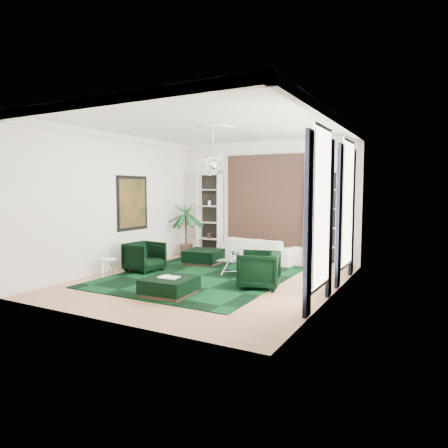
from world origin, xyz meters
The scene contains 30 objects.
floor centered at (0.00, 0.00, -0.01)m, with size 6.00×7.00×0.02m, color tan.
ceiling centered at (0.00, 0.00, 3.81)m, with size 6.00×7.00×0.02m, color white.
wall_back centered at (0.00, 3.51, 1.90)m, with size 6.00×0.02×3.80m, color white.
wall_front centered at (0.00, -3.51, 1.90)m, with size 6.00×0.02×3.80m, color white.
wall_left centered at (-3.01, 0.00, 1.90)m, with size 0.02×7.00×3.80m, color white.
wall_right centered at (3.01, 0.00, 1.90)m, with size 0.02×7.00×3.80m, color white.
crown_molding centered at (0.00, 0.00, 3.70)m, with size 6.00×7.00×0.18m, color white, non-canonical shape.
ceiling_medallion centered at (0.00, 0.30, 3.77)m, with size 0.90×0.90×0.05m, color white.
tapestry centered at (0.00, 3.46, 1.90)m, with size 2.50×0.06×2.80m, color black.
shelving_left centered at (-1.95, 3.31, 1.40)m, with size 0.90×0.38×2.80m, color white, non-canonical shape.
shelving_right centered at (1.95, 3.31, 1.40)m, with size 0.90×0.38×2.80m, color white, non-canonical shape.
painting centered at (-2.97, 0.60, 1.85)m, with size 0.04×1.30×1.60m, color black.
window_near centered at (2.99, -0.90, 1.90)m, with size 0.03×1.10×2.90m, color white.
curtain_near_a centered at (2.96, -1.68, 1.65)m, with size 0.07×0.30×3.25m, color black.
curtain_near_b centered at (2.96, -0.12, 1.65)m, with size 0.07×0.30×3.25m, color black.
window_far centered at (2.99, 1.50, 1.90)m, with size 0.03×1.10×2.90m, color white.
curtain_far_a centered at (2.96, 0.72, 1.65)m, with size 0.07×0.30×3.25m, color black.
curtain_far_b centered at (2.96, 2.28, 1.65)m, with size 0.07×0.30×3.25m, color black.
rug centered at (-0.42, 0.25, 0.01)m, with size 4.20×5.00×0.02m, color black.
sofa centered at (0.03, 2.94, 0.37)m, with size 2.53×0.99×0.74m, color silver.
armchair_left centered at (-2.12, 0.06, 0.41)m, with size 0.87×0.90×0.82m, color black.
armchair_right centered at (1.36, -0.11, 0.42)m, with size 0.90×0.93×0.84m, color black.
coffee_table centered at (0.42, 1.09, 0.19)m, with size 1.13×1.13×0.39m, color white, non-canonical shape.
ottoman_side centered at (-1.23, 1.73, 0.22)m, with size 1.00×1.00×0.44m, color black.
ottoman_front centered at (-0.02, -1.66, 0.20)m, with size 0.98×0.98×0.39m, color black.
book centered at (-0.02, -1.66, 0.41)m, with size 0.44×0.29×0.03m, color white.
side_table centered at (-2.55, -0.87, 0.22)m, with size 0.46×0.46×0.44m, color white.
palm centered at (-2.53, 2.73, 1.18)m, with size 1.48×1.48×2.37m, color #175026, non-canonical shape.
chandelier centered at (-0.17, 0.46, 2.85)m, with size 0.74×0.74×0.67m, color white, non-canonical shape.
table_plant centered at (0.70, 0.85, 0.52)m, with size 0.14×0.12×0.26m, color #175026.
Camera 1 is at (4.93, -8.42, 2.26)m, focal length 32.00 mm.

